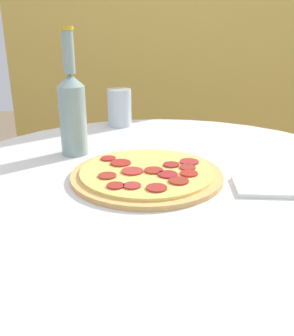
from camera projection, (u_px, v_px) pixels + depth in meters
The scene contains 6 objects.
table at pixel (165, 243), 0.83m from camera, with size 0.99×0.99×0.73m.
fence_panel at pixel (156, 48), 1.69m from camera, with size 1.34×0.04×1.85m.
pizza at pixel (147, 174), 0.76m from camera, with size 0.31×0.31×0.02m.
beer_bottle at pixel (73, 110), 0.86m from camera, with size 0.06×0.06×0.29m.
drinking_glass at pixel (120, 108), 1.13m from camera, with size 0.07×0.07×0.11m.
napkin at pixel (275, 187), 0.70m from camera, with size 0.16×0.10×0.01m.
Camera 1 is at (-0.04, -0.71, 1.02)m, focal length 40.00 mm.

